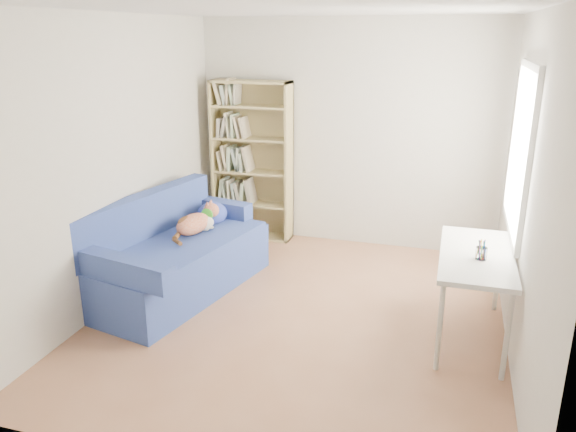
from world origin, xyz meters
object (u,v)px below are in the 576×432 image
Objects in this scene: bookshelf at (252,167)px; desk at (476,262)px; pen_cup at (481,252)px; sofa at (175,256)px.

bookshelf reaches higher than desk.
desk is 0.18m from pen_cup.
desk is (2.77, -0.13, 0.32)m from sofa.
bookshelf is 3.21m from pen_cup.
pen_cup is (2.79, -0.24, 0.45)m from sofa.
sofa is 12.77× the size of pen_cup.
sofa is at bearing 175.01° from pen_cup.
bookshelf is at bearing 143.70° from pen_cup.
desk is 7.54× the size of pen_cup.
sofa is 2.79m from desk.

